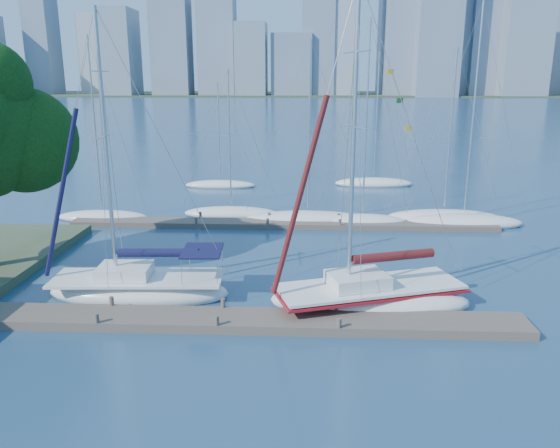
{
  "coord_description": "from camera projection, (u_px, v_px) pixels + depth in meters",
  "views": [
    {
      "loc": [
        3.53,
        -21.28,
        10.24
      ],
      "look_at": [
        2.38,
        4.0,
        3.41
      ],
      "focal_mm": 35.0,
      "sensor_mm": 36.0,
      "label": 1
    }
  ],
  "objects": [
    {
      "name": "bg_boat_0",
      "position": [
        103.0,
        216.0,
        40.46
      ],
      "size": [
        6.85,
        2.43,
        13.38
      ],
      "rotation": [
        0.0,
        0.0,
        -0.06
      ],
      "color": "white",
      "rests_on": "ground"
    },
    {
      "name": "ground",
      "position": [
        220.0,
        324.0,
        23.35
      ],
      "size": [
        700.0,
        700.0,
        0.0
      ],
      "primitive_type": "plane",
      "color": "navy",
      "rests_on": "ground"
    },
    {
      "name": "far_dock",
      "position": [
        282.0,
        224.0,
        38.64
      ],
      "size": [
        30.0,
        1.8,
        0.36
      ],
      "primitive_type": "cube",
      "color": "brown",
      "rests_on": "ground"
    },
    {
      "name": "bg_boat_4",
      "position": [
        444.0,
        217.0,
        40.17
      ],
      "size": [
        8.62,
        3.63,
        12.68
      ],
      "rotation": [
        0.0,
        0.0,
        0.15
      ],
      "color": "white",
      "rests_on": "ground"
    },
    {
      "name": "bg_boat_3",
      "position": [
        362.0,
        220.0,
        39.19
      ],
      "size": [
        6.48,
        2.4,
        14.4
      ],
      "rotation": [
        0.0,
        0.0,
        0.04
      ],
      "color": "white",
      "rests_on": "ground"
    },
    {
      "name": "far_shore",
      "position": [
        300.0,
        94.0,
        331.97
      ],
      "size": [
        800.0,
        100.0,
        1.5
      ],
      "primitive_type": "cube",
      "color": "#38472D",
      "rests_on": "ground"
    },
    {
      "name": "near_dock",
      "position": [
        220.0,
        320.0,
        23.29
      ],
      "size": [
        26.0,
        2.0,
        0.4
      ],
      "primitive_type": "cube",
      "color": "brown",
      "rests_on": "ground"
    },
    {
      "name": "sailboat_maroon",
      "position": [
        370.0,
        284.0,
        24.88
      ],
      "size": [
        9.61,
        5.69,
        14.74
      ],
      "rotation": [
        0.0,
        0.0,
        0.32
      ],
      "color": "white",
      "rests_on": "ground"
    },
    {
      "name": "skyline",
      "position": [
        348.0,
        30.0,
        293.15
      ],
      "size": [
        501.9,
        51.31,
        101.68
      ],
      "color": "slate",
      "rests_on": "ground"
    },
    {
      "name": "bg_boat_2",
      "position": [
        308.0,
        219.0,
        39.75
      ],
      "size": [
        9.32,
        3.95,
        13.11
      ],
      "rotation": [
        0.0,
        0.0,
        0.18
      ],
      "color": "white",
      "rests_on": "ground"
    },
    {
      "name": "bg_boat_7",
      "position": [
        374.0,
        183.0,
        53.2
      ],
      "size": [
        7.85,
        4.43,
        12.9
      ],
      "rotation": [
        0.0,
        0.0,
        -0.31
      ],
      "color": "white",
      "rests_on": "ground"
    },
    {
      "name": "bg_boat_5",
      "position": [
        464.0,
        221.0,
        38.82
      ],
      "size": [
        8.43,
        2.87,
        15.39
      ],
      "rotation": [
        0.0,
        0.0,
        0.05
      ],
      "color": "white",
      "rests_on": "ground"
    },
    {
      "name": "bg_boat_1",
      "position": [
        231.0,
        213.0,
        41.57
      ],
      "size": [
        7.42,
        3.04,
        11.15
      ],
      "rotation": [
        0.0,
        0.0,
        0.13
      ],
      "color": "white",
      "rests_on": "ground"
    },
    {
      "name": "bg_boat_6",
      "position": [
        220.0,
        185.0,
        52.51
      ],
      "size": [
        6.81,
        2.06,
        10.12
      ],
      "rotation": [
        0.0,
        0.0,
        0.02
      ],
      "color": "white",
      "rests_on": "ground"
    },
    {
      "name": "sailboat_navy",
      "position": [
        138.0,
        276.0,
        26.01
      ],
      "size": [
        8.8,
        3.27,
        13.77
      ],
      "rotation": [
        0.0,
        0.0,
        0.05
      ],
      "color": "white",
      "rests_on": "ground"
    }
  ]
}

